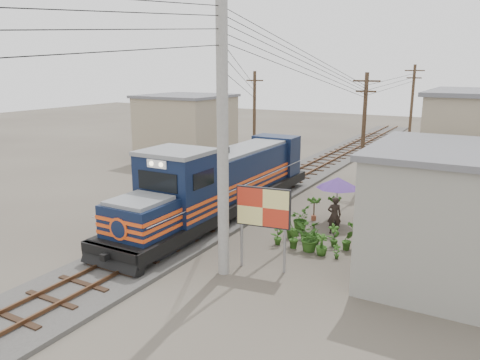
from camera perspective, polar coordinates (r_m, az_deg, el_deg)
The scene contains 14 objects.
ground at distance 19.66m, azimuth -10.05°, elevation -8.41°, with size 120.00×120.00×0.00m, color #473F35.
ballast at distance 27.64m, azimuth 3.16°, elevation -1.54°, with size 3.60×70.00×0.16m, color #595651.
track at distance 27.59m, azimuth 3.17°, elevation -1.18°, with size 1.15×70.00×0.12m.
locomotive at distance 22.96m, azimuth -2.39°, elevation -0.59°, with size 2.81×15.30×3.79m.
utility_pole_main at distance 15.95m, azimuth -2.13°, elevation 5.30°, with size 0.40×0.40×10.00m.
wooden_pole_mid at distance 29.10m, azimuth 14.84°, elevation 6.02°, with size 1.60×0.24×7.00m.
wooden_pole_far at distance 42.65m, azimuth 20.18°, elevation 8.28°, with size 1.60×0.24×7.50m.
wooden_pole_left at distance 36.26m, azimuth 1.77°, elevation 7.89°, with size 1.60×0.24×7.00m.
power_lines at distance 25.40m, azimuth 1.54°, elevation 14.21°, with size 9.65×19.00×3.30m.
shophouse_left at distance 37.32m, azimuth -6.55°, elevation 6.32°, with size 6.30×6.30×5.20m.
billboard at distance 16.87m, azimuth 2.84°, elevation -3.65°, with size 2.02×0.41×3.13m.
market_umbrella at distance 22.49m, azimuth 11.84°, elevation -0.34°, with size 2.69×2.69×2.26m.
vendor at distance 21.36m, azimuth 11.43°, elevation -4.23°, with size 0.62×0.41×1.70m, color black.
plant_nursery at distance 20.15m, azimuth 8.13°, elevation -6.23°, with size 3.49×3.49×1.13m.
Camera 1 is at (11.77, -13.94, 7.31)m, focal length 35.00 mm.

